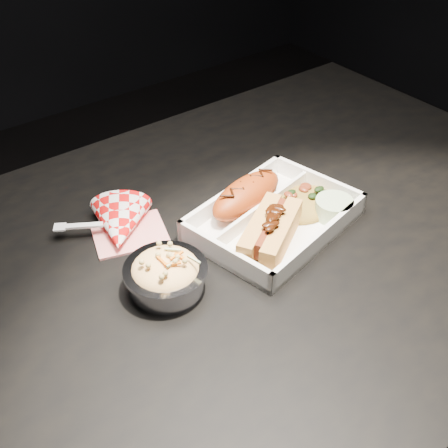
{
  "coord_description": "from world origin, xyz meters",
  "views": [
    {
      "loc": [
        -0.43,
        -0.51,
        1.31
      ],
      "look_at": [
        -0.05,
        -0.01,
        0.81
      ],
      "focal_mm": 45.0,
      "sensor_mm": 36.0,
      "label": 1
    }
  ],
  "objects_px": {
    "fried_pastry": "(247,195)",
    "foil_coleslaw_cup": "(166,273)",
    "napkin_fork": "(120,225)",
    "food_tray": "(273,221)",
    "dining_table": "(245,279)",
    "hotdog": "(270,230)"
  },
  "relations": [
    {
      "from": "dining_table",
      "to": "fried_pastry",
      "type": "distance_m",
      "value": 0.14
    },
    {
      "from": "foil_coleslaw_cup",
      "to": "napkin_fork",
      "type": "height_order",
      "value": "napkin_fork"
    },
    {
      "from": "hotdog",
      "to": "napkin_fork",
      "type": "relative_size",
      "value": 0.9
    },
    {
      "from": "hotdog",
      "to": "napkin_fork",
      "type": "xyz_separation_m",
      "value": [
        -0.16,
        0.16,
        -0.02
      ]
    },
    {
      "from": "food_tray",
      "to": "foil_coleslaw_cup",
      "type": "xyz_separation_m",
      "value": [
        -0.21,
        -0.02,
        0.02
      ]
    },
    {
      "from": "fried_pastry",
      "to": "hotdog",
      "type": "xyz_separation_m",
      "value": [
        -0.03,
        -0.09,
        -0.0
      ]
    },
    {
      "from": "fried_pastry",
      "to": "napkin_fork",
      "type": "relative_size",
      "value": 0.91
    },
    {
      "from": "food_tray",
      "to": "fried_pastry",
      "type": "distance_m",
      "value": 0.06
    },
    {
      "from": "napkin_fork",
      "to": "fried_pastry",
      "type": "bearing_deg",
      "value": 9.86
    },
    {
      "from": "dining_table",
      "to": "hotdog",
      "type": "relative_size",
      "value": 8.05
    },
    {
      "from": "dining_table",
      "to": "napkin_fork",
      "type": "distance_m",
      "value": 0.22
    },
    {
      "from": "foil_coleslaw_cup",
      "to": "napkin_fork",
      "type": "relative_size",
      "value": 0.7
    },
    {
      "from": "food_tray",
      "to": "foil_coleslaw_cup",
      "type": "height_order",
      "value": "foil_coleslaw_cup"
    },
    {
      "from": "foil_coleslaw_cup",
      "to": "napkin_fork",
      "type": "xyz_separation_m",
      "value": [
        0.01,
        0.14,
        -0.01
      ]
    },
    {
      "from": "fried_pastry",
      "to": "foil_coleslaw_cup",
      "type": "distance_m",
      "value": 0.21
    },
    {
      "from": "fried_pastry",
      "to": "napkin_fork",
      "type": "xyz_separation_m",
      "value": [
        -0.19,
        0.07,
        -0.02
      ]
    },
    {
      "from": "napkin_fork",
      "to": "food_tray",
      "type": "bearing_deg",
      "value": -1.31
    },
    {
      "from": "napkin_fork",
      "to": "hotdog",
      "type": "bearing_deg",
      "value": -13.97
    },
    {
      "from": "food_tray",
      "to": "hotdog",
      "type": "xyz_separation_m",
      "value": [
        -0.04,
        -0.04,
        0.02
      ]
    },
    {
      "from": "dining_table",
      "to": "hotdog",
      "type": "xyz_separation_m",
      "value": [
        0.01,
        -0.04,
        0.12
      ]
    },
    {
      "from": "food_tray",
      "to": "napkin_fork",
      "type": "relative_size",
      "value": 1.7
    },
    {
      "from": "fried_pastry",
      "to": "foil_coleslaw_cup",
      "type": "xyz_separation_m",
      "value": [
        -0.2,
        -0.07,
        -0.0
      ]
    }
  ]
}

